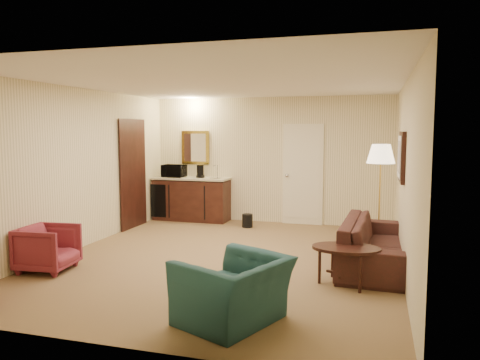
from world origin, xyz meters
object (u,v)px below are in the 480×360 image
object	(u,v)px
wetbar_cabinet	(192,199)
rose_chair_near	(48,246)
sofa	(376,235)
microwave	(174,170)
coffee_table	(346,266)
teal_armchair	(233,280)
waste_bin	(247,221)
coffee_maker	(200,171)
floor_lamp	(380,196)

from	to	relation	value
wetbar_cabinet	rose_chair_near	world-z (taller)	wetbar_cabinet
sofa	microwave	world-z (taller)	microwave
coffee_table	microwave	bearing A→B (deg)	138.54
wetbar_cabinet	rose_chair_near	bearing A→B (deg)	-97.20
teal_armchair	microwave	world-z (taller)	microwave
sofa	waste_bin	world-z (taller)	sofa
coffee_maker	wetbar_cabinet	bearing A→B (deg)	170.61
coffee_table	microwave	distance (m)	5.19
wetbar_cabinet	microwave	bearing A→B (deg)	-176.05
coffee_table	waste_bin	distance (m)	3.68
waste_bin	floor_lamp	bearing A→B (deg)	-20.35
sofa	floor_lamp	xyz separation A→B (m)	(0.05, 1.13, 0.41)
rose_chair_near	waste_bin	bearing A→B (deg)	-33.53
coffee_table	wetbar_cabinet	bearing A→B (deg)	135.25
microwave	sofa	bearing A→B (deg)	-28.80
wetbar_cabinet	floor_lamp	distance (m)	4.09
teal_armchair	coffee_maker	xyz separation A→B (m)	(-2.25, 4.94, 0.61)
wetbar_cabinet	sofa	xyz separation A→B (m)	(3.80, -2.45, -0.02)
sofa	waste_bin	size ratio (longest dim) A/B	8.59
teal_armchair	floor_lamp	size ratio (longest dim) A/B	0.59
wetbar_cabinet	sofa	distance (m)	4.52
wetbar_cabinet	coffee_maker	bearing A→B (deg)	4.58
wetbar_cabinet	waste_bin	distance (m)	1.44
floor_lamp	coffee_maker	size ratio (longest dim) A/B	6.27
floor_lamp	waste_bin	size ratio (longest dim) A/B	6.48
teal_armchair	microwave	bearing A→B (deg)	-126.66
wetbar_cabinet	microwave	distance (m)	0.74
teal_armchair	coffee_table	xyz separation A→B (m)	(1.00, 1.50, -0.20)
coffee_table	floor_lamp	bearing A→B (deg)	79.29
waste_bin	coffee_maker	size ratio (longest dim) A/B	0.97
rose_chair_near	floor_lamp	distance (m)	5.11
sofa	waste_bin	bearing A→B (deg)	52.93
rose_chair_near	coffee_maker	world-z (taller)	coffee_maker
coffee_table	rose_chair_near	bearing A→B (deg)	-172.23
coffee_maker	sofa	bearing A→B (deg)	-48.36
rose_chair_near	coffee_table	bearing A→B (deg)	-88.34
coffee_maker	rose_chair_near	bearing A→B (deg)	-113.96
wetbar_cabinet	coffee_maker	size ratio (longest dim) A/B	6.03
sofa	teal_armchair	bearing A→B (deg)	154.25
rose_chair_near	floor_lamp	world-z (taller)	floor_lamp
sofa	microwave	size ratio (longest dim) A/B	4.73
wetbar_cabinet	coffee_table	size ratio (longest dim) A/B	1.95
waste_bin	wetbar_cabinet	bearing A→B (deg)	163.73
coffee_table	floor_lamp	xyz separation A→B (m)	(0.40, 2.10, 0.61)
rose_chair_near	microwave	xyz separation A→B (m)	(0.11, 3.93, 0.74)
sofa	microwave	xyz separation A→B (m)	(-4.19, 2.42, 0.64)
sofa	coffee_table	bearing A→B (deg)	163.11
coffee_table	sofa	bearing A→B (deg)	70.20
microwave	coffee_maker	bearing A→B (deg)	5.38
coffee_maker	floor_lamp	bearing A→B (deg)	-34.09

